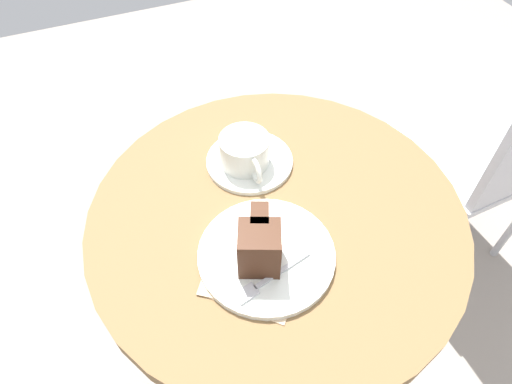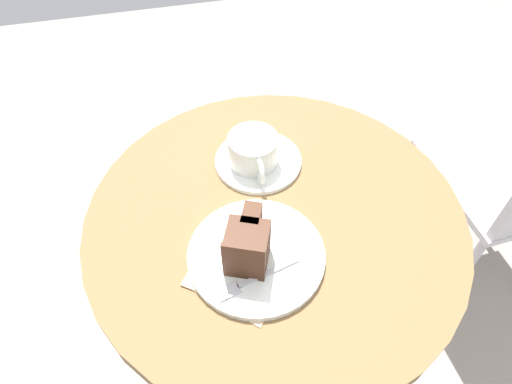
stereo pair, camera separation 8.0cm
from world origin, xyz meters
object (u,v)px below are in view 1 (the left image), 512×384
object	(u,v)px
cake_plate	(266,254)
cafe_chair	(510,143)
napkin	(252,270)
coffee_cup	(245,151)
cake_slice	(259,245)
fork	(265,281)
teaspoon	(250,138)
saucer	(247,162)

from	to	relation	value
cake_plate	cafe_chair	xyz separation A→B (m)	(-0.18, 0.78, -0.19)
cake_plate	napkin	xyz separation A→B (m)	(0.02, -0.03, -0.00)
coffee_cup	cake_plate	size ratio (longest dim) A/B	0.57
napkin	cafe_chair	xyz separation A→B (m)	(-0.20, 0.81, -0.19)
cake_plate	napkin	bearing A→B (deg)	-63.24
cake_plate	cake_slice	xyz separation A→B (m)	(0.01, -0.02, 0.05)
cake_slice	fork	size ratio (longest dim) A/B	0.75
teaspoon	cafe_chair	size ratio (longest dim) A/B	0.10
cake_plate	napkin	world-z (taller)	cake_plate
coffee_cup	cafe_chair	bearing A→B (deg)	88.11
cake_slice	napkin	xyz separation A→B (m)	(0.01, -0.02, -0.05)
cake_plate	cake_slice	bearing A→B (deg)	-70.22
teaspoon	cafe_chair	bearing A→B (deg)	0.53
teaspoon	napkin	xyz separation A→B (m)	(0.28, -0.11, -0.01)
saucer	napkin	bearing A→B (deg)	-19.49
coffee_cup	cafe_chair	distance (m)	0.77
saucer	teaspoon	world-z (taller)	teaspoon
cake_slice	fork	bearing A→B (deg)	-10.63
coffee_cup	cake_plate	distance (m)	0.22
fork	cake_plate	bearing A→B (deg)	-129.25
coffee_cup	teaspoon	bearing A→B (deg)	149.51
saucer	cake_slice	size ratio (longest dim) A/B	1.58
coffee_cup	cake_plate	world-z (taller)	coffee_cup
fork	napkin	distance (m)	0.04
coffee_cup	cake_slice	size ratio (longest dim) A/B	1.21
teaspoon	napkin	bearing A→B (deg)	-104.02
cake_plate	napkin	distance (m)	0.04
cake_plate	fork	distance (m)	0.06
teaspoon	napkin	distance (m)	0.30
coffee_cup	cake_plate	xyz separation A→B (m)	(0.21, -0.04, -0.03)
cake_plate	napkin	size ratio (longest dim) A/B	1.11
cake_plate	fork	world-z (taller)	fork
saucer	fork	distance (m)	0.27
cake_slice	coffee_cup	bearing A→B (deg)	164.64
fork	napkin	world-z (taller)	fork
teaspoon	cafe_chair	xyz separation A→B (m)	(0.08, 0.71, -0.20)
cafe_chair	cake_plate	bearing A→B (deg)	10.07
teaspoon	cake_slice	size ratio (longest dim) A/B	0.88
coffee_cup	saucer	bearing A→B (deg)	120.26
coffee_cup	cafe_chair	size ratio (longest dim) A/B	0.14
coffee_cup	fork	xyz separation A→B (m)	(0.26, -0.07, -0.03)
coffee_cup	fork	size ratio (longest dim) A/B	0.91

